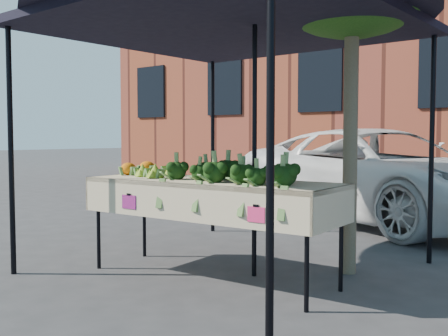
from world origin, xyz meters
TOP-DOWN VIEW (x-y plane):
  - ground at (0.00, 0.00)m, footprint 90.00×90.00m
  - table at (-0.21, 0.01)m, footprint 2.45×0.96m
  - canopy at (-0.32, 0.43)m, footprint 3.16×3.16m
  - broccoli_heap at (0.06, 0.03)m, footprint 1.34×0.54m
  - romanesco_cluster at (-0.88, 0.04)m, footprint 0.41×0.55m
  - cauliflower_pair at (-1.25, 0.07)m, footprint 0.21×0.41m
  - vehicle at (-0.38, 4.17)m, footprint 2.20×2.71m
  - street_tree at (0.67, 0.99)m, footprint 1.96×1.96m
  - building_left at (-5.00, 12.00)m, footprint 12.00×8.00m

SIDE VIEW (x-z plane):
  - ground at x=0.00m, z-range 0.00..0.00m
  - table at x=-0.21m, z-range 0.00..0.90m
  - cauliflower_pair at x=-1.25m, z-range 0.90..1.06m
  - romanesco_cluster at x=-0.88m, z-range 0.90..1.08m
  - broccoli_heap at x=0.06m, z-range 0.90..1.13m
  - canopy at x=-0.32m, z-range 0.00..2.74m
  - street_tree at x=0.67m, z-range 0.00..3.87m
  - vehicle at x=-0.38m, z-range 0.00..5.11m
  - building_left at x=-5.00m, z-range 0.00..9.00m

